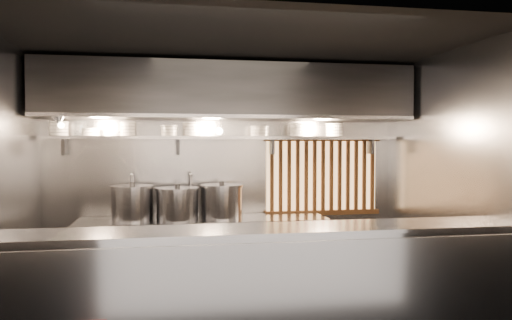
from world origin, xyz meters
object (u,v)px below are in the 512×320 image
object	(u,v)px
stock_pot_mid	(132,203)
stock_pot_right	(222,201)
stock_pot_left	(177,204)
heat_lamp	(59,120)
pendant_bulb	(219,131)

from	to	relation	value
stock_pot_mid	stock_pot_right	distance (m)	1.06
stock_pot_left	stock_pot_mid	xyz separation A→B (m)	(-0.53, 0.05, 0.01)
stock_pot_right	heat_lamp	bearing A→B (deg)	-170.94
stock_pot_mid	pendant_bulb	bearing A→B (deg)	3.44
pendant_bulb	stock_pot_right	world-z (taller)	pendant_bulb
stock_pot_mid	stock_pot_right	size ratio (longest dim) A/B	1.08
stock_pot_right	pendant_bulb	bearing A→B (deg)	108.87
heat_lamp	stock_pot_mid	distance (m)	1.25
heat_lamp	stock_pot_mid	bearing A→B (deg)	20.80
stock_pot_mid	stock_pot_right	xyz separation A→B (m)	(1.06, 0.00, -0.00)
pendant_bulb	stock_pot_mid	distance (m)	1.35
stock_pot_left	stock_pot_right	distance (m)	0.54
stock_pot_left	stock_pot_mid	bearing A→B (deg)	174.17
heat_lamp	pendant_bulb	bearing A→B (deg)	11.00
pendant_bulb	stock_pot_left	size ratio (longest dim) A/B	0.27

